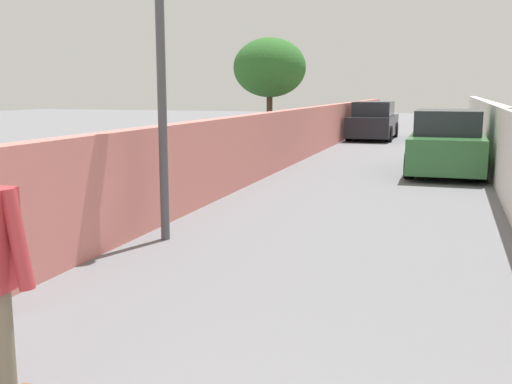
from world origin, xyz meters
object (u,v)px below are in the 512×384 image
object	(u,v)px
car_near	(447,144)
car_far	(373,122)
tree_left_far	(270,68)
lamp_post	(160,30)

from	to	relation	value
car_near	car_far	world-z (taller)	same
tree_left_far	car_near	size ratio (longest dim) A/B	0.93
car_near	car_far	distance (m)	10.31
tree_left_far	car_far	world-z (taller)	tree_left_far
tree_left_far	lamp_post	xyz separation A→B (m)	(-12.02, -2.11, 0.06)
car_near	car_far	size ratio (longest dim) A/B	0.95
lamp_post	car_far	bearing A→B (deg)	-1.91
tree_left_far	lamp_post	bearing A→B (deg)	-170.06
lamp_post	car_far	world-z (taller)	lamp_post
car_near	car_far	bearing A→B (deg)	16.83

